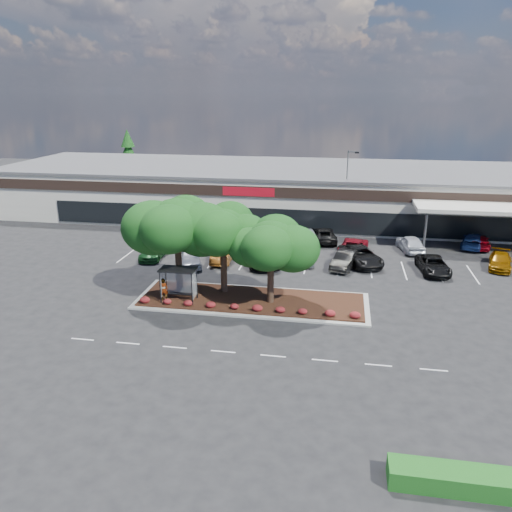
# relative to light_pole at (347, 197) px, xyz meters

# --- Properties ---
(ground) EXTENTS (160.00, 160.00, 0.00)m
(ground) POSITION_rel_light_pole_xyz_m (-5.06, -25.89, -4.16)
(ground) COLOR black
(ground) RESTS_ON ground
(retail_store) EXTENTS (80.40, 25.20, 6.25)m
(retail_store) POSITION_rel_light_pole_xyz_m (-4.99, 8.01, -1.01)
(retail_store) COLOR beige
(retail_store) RESTS_ON ground
(landscape_island) EXTENTS (18.00, 6.00, 0.26)m
(landscape_island) POSITION_rel_light_pole_xyz_m (-7.06, -21.89, -4.04)
(landscape_island) COLOR #A4A49F
(landscape_island) RESTS_ON ground
(lane_markings) EXTENTS (33.12, 20.06, 0.01)m
(lane_markings) POSITION_rel_light_pole_xyz_m (-5.20, -15.47, -4.16)
(lane_markings) COLOR silver
(lane_markings) RESTS_ON ground
(shrub_row) EXTENTS (17.00, 0.80, 0.50)m
(shrub_row) POSITION_rel_light_pole_xyz_m (-7.06, -23.99, -3.65)
(shrub_row) COLOR maroon
(shrub_row) RESTS_ON landscape_island
(bus_shelter) EXTENTS (2.75, 1.55, 2.59)m
(bus_shelter) POSITION_rel_light_pole_xyz_m (-12.56, -22.94, -1.86)
(bus_shelter) COLOR black
(bus_shelter) RESTS_ON landscape_island
(island_tree_west) EXTENTS (7.20, 7.20, 7.89)m
(island_tree_west) POSITION_rel_light_pole_xyz_m (-13.06, -21.39, 0.04)
(island_tree_west) COLOR #11380E
(island_tree_west) RESTS_ON landscape_island
(island_tree_mid) EXTENTS (6.60, 6.60, 7.32)m
(island_tree_mid) POSITION_rel_light_pole_xyz_m (-9.56, -20.69, -0.24)
(island_tree_mid) COLOR #11380E
(island_tree_mid) RESTS_ON landscape_island
(island_tree_east) EXTENTS (5.80, 5.80, 6.50)m
(island_tree_east) POSITION_rel_light_pole_xyz_m (-5.56, -22.19, -0.65)
(island_tree_east) COLOR #11380E
(island_tree_east) RESTS_ON landscape_island
(hedge_south_east) EXTENTS (6.00, 1.30, 0.90)m
(hedge_south_east) POSITION_rel_light_pole_xyz_m (4.94, -39.39, -3.71)
(hedge_south_east) COLOR #195412
(hedge_south_east) RESTS_ON ground
(conifer_north_west) EXTENTS (4.40, 4.40, 10.00)m
(conifer_north_west) POSITION_rel_light_pole_xyz_m (-35.06, 20.11, 0.84)
(conifer_north_west) COLOR #11380E
(conifer_north_west) RESTS_ON ground
(person_waiting) EXTENTS (0.74, 0.58, 1.81)m
(person_waiting) POSITION_rel_light_pole_xyz_m (-13.73, -23.29, -3.00)
(person_waiting) COLOR #594C47
(person_waiting) RESTS_ON landscape_island
(light_pole) EXTENTS (1.43, 0.62, 9.42)m
(light_pole) POSITION_rel_light_pole_xyz_m (0.00, 0.00, 0.00)
(light_pole) COLOR #A4A49F
(light_pole) RESTS_ON ground
(car_0) EXTENTS (2.04, 4.83, 1.39)m
(car_0) POSITION_rel_light_pole_xyz_m (-18.50, -12.81, -3.47)
(car_0) COLOR #15411A
(car_0) RESTS_ON ground
(car_1) EXTENTS (3.48, 5.12, 1.62)m
(car_1) POSITION_rel_light_pole_xyz_m (-14.37, -14.33, -3.35)
(car_1) COLOR #B2B6BE
(car_1) RESTS_ON ground
(car_2) EXTENTS (1.74, 4.87, 1.60)m
(car_2) POSITION_rel_light_pole_xyz_m (-11.52, -12.62, -3.36)
(car_2) COLOR brown
(car_2) RESTS_ON ground
(car_3) EXTENTS (3.48, 6.35, 1.69)m
(car_3) POSITION_rel_light_pole_xyz_m (-7.40, -12.83, -3.32)
(car_3) COLOR black
(car_3) RESTS_ON ground
(car_4) EXTENTS (1.91, 4.04, 1.33)m
(car_4) POSITION_rel_light_pole_xyz_m (-3.66, -11.90, -3.49)
(car_4) COLOR #979EA3
(car_4) RESTS_ON ground
(car_5) EXTENTS (2.90, 5.02, 1.57)m
(car_5) POSITION_rel_light_pole_xyz_m (0.05, -12.53, -3.38)
(car_5) COLOR black
(car_5) RESTS_ON ground
(car_6) EXTENTS (4.82, 6.49, 1.64)m
(car_6) POSITION_rel_light_pole_xyz_m (1.52, -11.18, -3.34)
(car_6) COLOR black
(car_6) RESTS_ON ground
(car_7) EXTENTS (2.84, 5.32, 1.42)m
(car_7) POSITION_rel_light_pole_xyz_m (7.95, -12.46, -3.45)
(car_7) COLOR black
(car_7) RESTS_ON ground
(car_8) EXTENTS (3.06, 5.00, 1.35)m
(car_8) POSITION_rel_light_pole_xyz_m (14.26, -10.18, -3.49)
(car_8) COLOR #754402
(car_8) RESTS_ON ground
(car_9) EXTENTS (2.69, 4.61, 1.47)m
(car_9) POSITION_rel_light_pole_xyz_m (-20.28, -4.76, -3.42)
(car_9) COLOR silver
(car_9) RESTS_ON ground
(car_10) EXTENTS (3.20, 5.84, 1.60)m
(car_10) POSITION_rel_light_pole_xyz_m (-13.43, -8.02, -3.36)
(car_10) COLOR #57555D
(car_10) RESTS_ON ground
(car_12) EXTENTS (2.94, 4.53, 1.41)m
(car_12) POSITION_rel_light_pole_xyz_m (-4.37, -4.54, -3.46)
(car_12) COLOR #5B5C63
(car_12) RESTS_ON ground
(car_13) EXTENTS (3.40, 5.83, 1.52)m
(car_13) POSITION_rel_light_pole_xyz_m (-2.35, -4.25, -3.40)
(car_13) COLOR black
(car_13) RESTS_ON ground
(car_14) EXTENTS (3.43, 5.70, 1.48)m
(car_14) POSITION_rel_light_pole_xyz_m (0.89, -7.66, -3.42)
(car_14) COLOR maroon
(car_14) RESTS_ON ground
(car_15) EXTENTS (2.82, 5.12, 1.65)m
(car_15) POSITION_rel_light_pole_xyz_m (6.63, -6.24, -3.34)
(car_15) COLOR silver
(car_15) RESTS_ON ground
(car_16) EXTENTS (3.66, 5.60, 1.51)m
(car_16) POSITION_rel_light_pole_xyz_m (13.33, -3.77, -3.41)
(car_16) COLOR navy
(car_16) RESTS_ON ground
(car_17) EXTENTS (2.68, 5.01, 1.38)m
(car_17) POSITION_rel_light_pole_xyz_m (13.93, -3.74, -3.47)
(car_17) COLOR maroon
(car_17) RESTS_ON ground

